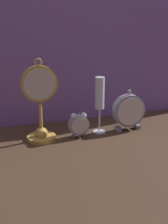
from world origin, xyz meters
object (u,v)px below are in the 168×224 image
object	(u,v)px
mantel_clock_silver	(129,111)
champagne_flute	(100,97)
pocket_watch_on_stand	(40,109)
alarm_clock_twin_bell	(79,124)

from	to	relation	value
mantel_clock_silver	champagne_flute	size ratio (longest dim) A/B	0.74
pocket_watch_on_stand	champagne_flute	bearing A→B (deg)	1.54
alarm_clock_twin_bell	mantel_clock_silver	bearing A→B (deg)	3.72
champagne_flute	mantel_clock_silver	bearing A→B (deg)	-5.45
pocket_watch_on_stand	alarm_clock_twin_bell	size ratio (longest dim) A/B	3.13
alarm_clock_twin_bell	pocket_watch_on_stand	bearing A→B (deg)	172.28
mantel_clock_silver	champagne_flute	bearing A→B (deg)	174.55
pocket_watch_on_stand	mantel_clock_silver	xyz separation A→B (m)	(0.38, -0.01, -0.04)
alarm_clock_twin_bell	champagne_flute	distance (m)	0.14
alarm_clock_twin_bell	champagne_flute	xyz separation A→B (m)	(0.10, 0.03, 0.10)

